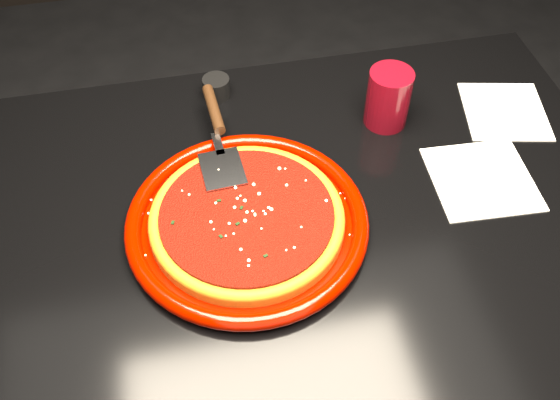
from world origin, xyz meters
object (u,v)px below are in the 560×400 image
(table, at_px, (283,328))
(pizza_server, at_px, (219,135))
(plate, at_px, (247,222))
(cup, at_px, (388,98))
(ramekin, at_px, (216,87))

(table, relative_size, pizza_server, 4.11)
(plate, xyz_separation_m, pizza_server, (-0.02, 0.17, 0.03))
(plate, distance_m, cup, 0.36)
(table, relative_size, ramekin, 22.90)
(table, bearing_deg, ramekin, 101.50)
(plate, xyz_separation_m, cup, (0.30, 0.20, 0.04))
(plate, xyz_separation_m, ramekin, (-0.00, 0.33, 0.01))
(pizza_server, relative_size, cup, 2.63)
(table, height_order, plate, plate)
(pizza_server, bearing_deg, cup, 1.36)
(plate, bearing_deg, ramekin, 90.43)
(plate, relative_size, cup, 3.51)
(cup, bearing_deg, table, -141.10)
(plate, height_order, cup, cup)
(cup, distance_m, ramekin, 0.33)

